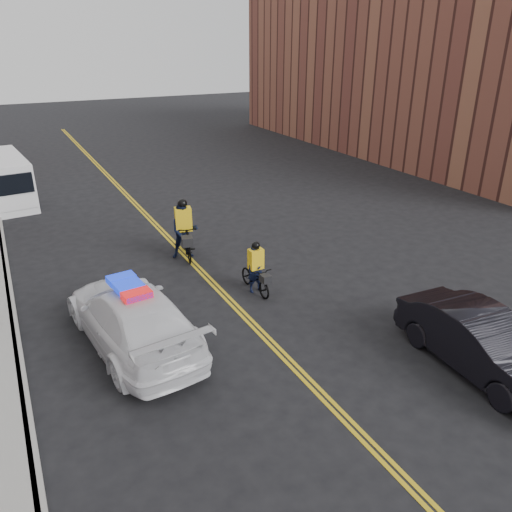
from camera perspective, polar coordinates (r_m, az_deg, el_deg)
The scene contains 10 objects.
ground at distance 13.42m, azimuth 1.89°, elevation -10.08°, with size 120.00×120.00×0.00m, color black.
center_line_left at distance 19.96m, azimuth -9.61°, elevation 1.43°, with size 0.10×60.00×0.01m, color gold.
center_line_right at distance 20.00m, azimuth -9.18°, elevation 1.51°, with size 0.10×60.00×0.01m, color gold.
curb at distance 19.17m, azimuth -26.60°, elevation -1.62°, with size 0.20×60.00×0.15m, color #989690.
building_across at distance 39.10m, azimuth 18.43°, elevation 19.73°, with size 12.00×30.00×11.00m, color brown.
police_cruiser at distance 13.42m, azimuth -13.96°, elevation -6.76°, with size 2.87×5.80×1.78m.
dark_sedan at distance 13.29m, azimuth 24.42°, elevation -9.01°, with size 1.59×4.56×1.50m, color black.
cargo_van at distance 27.13m, azimuth -26.83°, elevation 7.65°, with size 2.50×5.62×2.28m.
cyclist_near at distance 15.77m, azimuth -0.01°, elevation -2.11°, with size 0.66×1.75×1.71m.
cyclist_far at distance 18.35m, azimuth -8.20°, elevation 2.44°, with size 1.14×2.28×2.23m.
Camera 1 is at (-5.54, -9.69, 7.47)m, focal length 35.00 mm.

